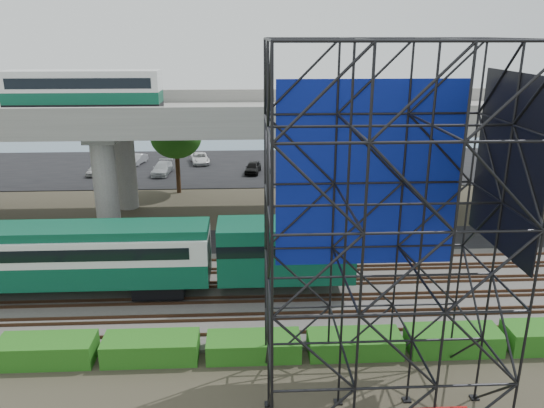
{
  "coord_description": "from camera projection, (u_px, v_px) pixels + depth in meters",
  "views": [
    {
      "loc": [
        0.81,
        -26.91,
        15.26
      ],
      "look_at": [
        2.4,
        6.0,
        4.51
      ],
      "focal_mm": 35.0,
      "sensor_mm": 36.0,
      "label": 1
    }
  ],
  "objects": [
    {
      "name": "harbor_water",
      "position": [
        241.0,
        133.0,
        83.43
      ],
      "size": [
        140.0,
        40.0,
        0.03
      ],
      "primitive_type": "cube",
      "color": "slate",
      "rests_on": "ground"
    },
    {
      "name": "ballast_bed",
      "position": [
        236.0,
        294.0,
        32.12
      ],
      "size": [
        90.0,
        12.0,
        0.2
      ],
      "primitive_type": "cube",
      "color": "slate",
      "rests_on": "ground"
    },
    {
      "name": "service_road",
      "position": [
        238.0,
        242.0,
        40.21
      ],
      "size": [
        90.0,
        5.0,
        0.08
      ],
      "primitive_type": "cube",
      "color": "black",
      "rests_on": "ground"
    },
    {
      "name": "commuter_train",
      "position": [
        82.0,
        255.0,
        30.85
      ],
      "size": [
        29.3,
        3.06,
        4.3
      ],
      "color": "black",
      "rests_on": "rail_tracks"
    },
    {
      "name": "parked_cars",
      "position": [
        246.0,
        163.0,
        61.76
      ],
      "size": [
        34.62,
        9.64,
        1.31
      ],
      "color": "#B8B8B8",
      "rests_on": "parking_lot"
    },
    {
      "name": "suv",
      "position": [
        121.0,
        230.0,
        40.44
      ],
      "size": [
        5.89,
        3.45,
        1.54
      ],
      "primitive_type": "imported",
      "rotation": [
        0.0,
        0.0,
        1.74
      ],
      "color": "black",
      "rests_on": "service_road"
    },
    {
      "name": "hedge_strip",
      "position": [
        254.0,
        346.0,
        26.04
      ],
      "size": [
        34.6,
        1.8,
        1.2
      ],
      "color": "#1A5F15",
      "rests_on": "ground"
    },
    {
      "name": "trees",
      "position": [
        181.0,
        155.0,
        43.66
      ],
      "size": [
        40.94,
        16.94,
        7.69
      ],
      "color": "#382314",
      "rests_on": "ground"
    },
    {
      "name": "overpass",
      "position": [
        226.0,
        123.0,
        42.86
      ],
      "size": [
        80.0,
        12.0,
        12.4
      ],
      "color": "#9E9B93",
      "rests_on": "ground"
    },
    {
      "name": "scaffold_tower",
      "position": [
        384.0,
        241.0,
        20.64
      ],
      "size": [
        9.36,
        6.36,
        15.0
      ],
      "color": "black",
      "rests_on": "ground"
    },
    {
      "name": "rail_tracks",
      "position": [
        236.0,
        291.0,
        32.07
      ],
      "size": [
        90.0,
        9.52,
        0.16
      ],
      "color": "#472D1E",
      "rests_on": "ballast_bed"
    },
    {
      "name": "ground",
      "position": [
        235.0,
        312.0,
        30.25
      ],
      "size": [
        140.0,
        140.0,
        0.0
      ],
      "primitive_type": "plane",
      "color": "#474233",
      "rests_on": "ground"
    },
    {
      "name": "parking_lot",
      "position": [
        240.0,
        167.0,
        62.53
      ],
      "size": [
        90.0,
        18.0,
        0.08
      ],
      "primitive_type": "cube",
      "color": "black",
      "rests_on": "ground"
    }
  ]
}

